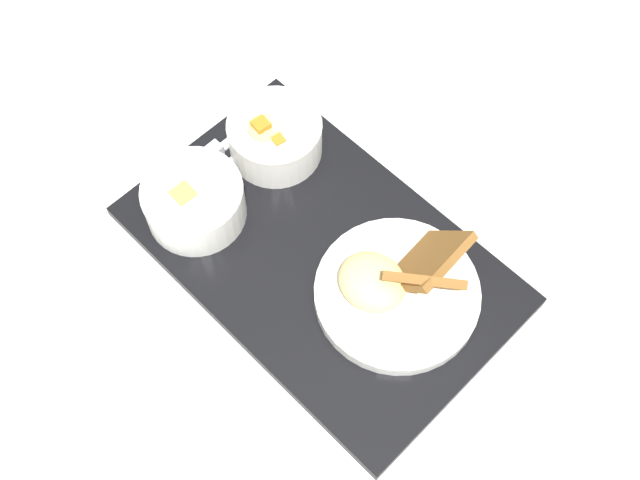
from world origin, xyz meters
name	(u,v)px	position (x,y,z in m)	size (l,w,h in m)	color
ground_plane	(320,258)	(0.00, 0.00, 0.00)	(4.00, 4.00, 0.00)	silver
serving_tray	(320,255)	(0.00, 0.00, 0.01)	(0.48, 0.34, 0.01)	black
bowl_salad	(275,135)	(-0.13, 0.08, 0.05)	(0.11, 0.11, 0.07)	white
bowl_soup	(194,199)	(-0.15, -0.05, 0.05)	(0.12, 0.12, 0.06)	white
plate_main	(396,287)	(0.10, 0.01, 0.03)	(0.18, 0.18, 0.08)	white
knife	(207,157)	(-0.19, 0.02, 0.02)	(0.04, 0.18, 0.02)	silver
spoon	(237,159)	(-0.16, 0.04, 0.02)	(0.05, 0.15, 0.01)	silver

